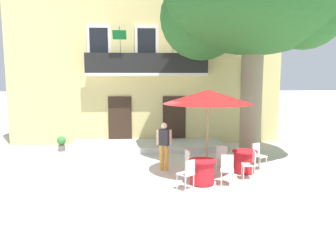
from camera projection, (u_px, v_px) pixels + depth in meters
ground_plane at (172, 171)px, 12.12m from camera, size 120.00×120.00×0.00m
building_facade at (146, 67)px, 18.41m from camera, size 13.00×5.09×7.50m
entrance_step_platform at (148, 146)px, 15.86m from camera, size 6.87×2.27×0.25m
plane_tree at (251, 6)px, 12.92m from camera, size 6.74×5.91×7.98m
cafe_table_near_tree at (245, 161)px, 11.92m from camera, size 0.86×0.86×0.76m
cafe_chair_near_tree_0 at (258, 154)px, 12.38m from camera, size 0.55×0.55×0.91m
cafe_chair_near_tree_1 at (223, 156)px, 12.12m from camera, size 0.54×0.54×0.91m
cafe_chair_near_tree_2 at (251, 163)px, 11.16m from camera, size 0.45×0.45×0.91m
cafe_table_middle at (202, 172)px, 10.65m from camera, size 0.86×0.86×0.76m
cafe_chair_middle_0 at (187, 173)px, 10.06m from camera, size 0.56×0.56×0.91m
cafe_chair_middle_1 at (227, 168)px, 10.59m from camera, size 0.48×0.48×0.91m
cafe_chair_middle_2 at (191, 162)px, 11.31m from camera, size 0.49×0.49×0.91m
cafe_umbrella at (208, 97)px, 11.23m from camera, size 2.90×2.90×2.85m
ground_planter_left at (61, 143)px, 15.27m from camera, size 0.38×0.38×0.66m
pedestrian_near_entrance at (164, 144)px, 12.15m from camera, size 0.53×0.35×1.68m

